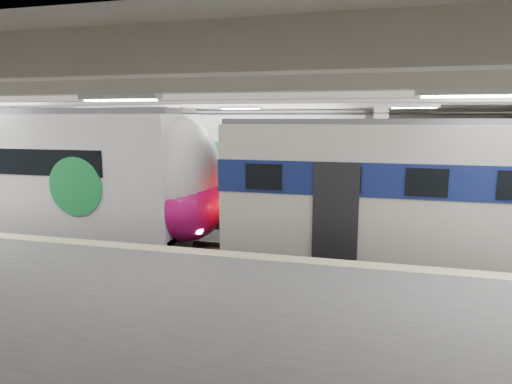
# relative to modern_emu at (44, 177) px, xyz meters

# --- Properties ---
(station_hall) EXTENTS (36.00, 24.00, 5.75)m
(station_hall) POSITION_rel_modern_emu_xyz_m (7.01, -1.74, 0.85)
(station_hall) COLOR black
(station_hall) RESTS_ON ground
(modern_emu) EXTENTS (15.36, 3.17, 4.88)m
(modern_emu) POSITION_rel_modern_emu_xyz_m (0.00, 0.00, 0.00)
(modern_emu) COLOR silver
(modern_emu) RESTS_ON ground
(older_rer) EXTENTS (13.81, 3.05, 4.54)m
(older_rer) POSITION_rel_modern_emu_xyz_m (14.15, 0.00, -0.01)
(older_rer) COLOR beige
(older_rer) RESTS_ON ground
(far_train) EXTENTS (15.48, 3.64, 4.86)m
(far_train) POSITION_rel_modern_emu_xyz_m (3.73, 5.50, 0.11)
(far_train) COLOR silver
(far_train) RESTS_ON ground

